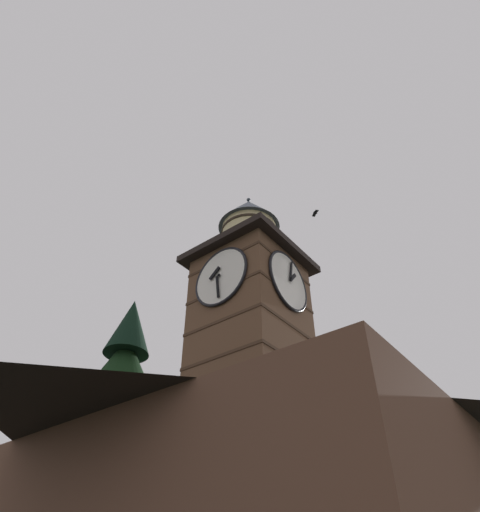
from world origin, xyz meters
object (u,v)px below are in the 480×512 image
object	(u,v)px
pine_tree_aside	(330,493)
moon	(54,487)
flying_bird_high	(315,213)
pine_tree_behind	(106,469)
building_main	(288,510)
clock_tower	(250,293)

from	to	relation	value
pine_tree_aside	moon	distance (m)	38.81
flying_bird_high	moon	bearing A→B (deg)	-108.10
pine_tree_behind	pine_tree_aside	size ratio (longest dim) A/B	0.93
building_main	clock_tower	xyz separation A→B (m)	(0.32, -0.83, 6.71)
moon	flying_bird_high	size ratio (longest dim) A/B	2.98
building_main	clock_tower	bearing A→B (deg)	-68.87
clock_tower	pine_tree_behind	xyz separation A→B (m)	(-0.50, -7.18, -4.58)
pine_tree_behind	flying_bird_high	xyz separation A→B (m)	(-4.66, 7.62, 12.07)
pine_tree_aside	flying_bird_high	distance (m)	13.18
building_main	pine_tree_behind	bearing A→B (deg)	-91.30
pine_tree_aside	flying_bird_high	bearing A→B (deg)	37.67
building_main	pine_tree_aside	xyz separation A→B (m)	(-8.95, -3.56, 2.09)
pine_tree_aside	moon	world-z (taller)	pine_tree_aside
moon	flying_bird_high	bearing A→B (deg)	71.90
building_main	pine_tree_behind	size ratio (longest dim) A/B	1.02
building_main	flying_bird_high	size ratio (longest dim) A/B	26.14
moon	flying_bird_high	distance (m)	42.92
clock_tower	pine_tree_aside	size ratio (longest dim) A/B	0.59
pine_tree_aside	clock_tower	bearing A→B (deg)	16.39
clock_tower	flying_bird_high	size ratio (longest dim) A/B	16.45
clock_tower	pine_tree_behind	distance (m)	8.53
pine_tree_behind	pine_tree_aside	world-z (taller)	pine_tree_aside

